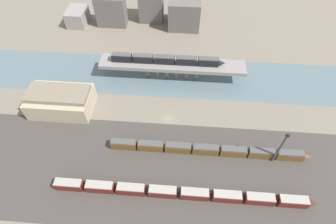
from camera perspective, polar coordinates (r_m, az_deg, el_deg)
ground_plane at (r=108.88m, az=-0.03°, el=-1.39°), size 400.00×400.00×0.00m
railbed_yard at (r=96.05m, az=-1.16°, el=-12.71°), size 280.00×42.00×0.01m
river_water at (r=126.12m, az=0.87°, el=7.76°), size 320.00×27.43×0.01m
bridge at (r=121.70m, az=0.91°, el=10.05°), size 66.42×9.29×8.11m
train_on_bridge at (r=119.68m, az=-0.17°, el=11.32°), size 51.14×2.94×3.80m
train_yard_near at (r=90.73m, az=3.11°, el=-17.21°), size 86.91×3.08×3.90m
train_yard_mid at (r=99.10m, az=8.75°, el=-8.14°), size 74.37×2.79×4.00m
warehouse_building at (r=117.65m, az=-22.31°, el=2.31°), size 25.53×15.62×9.97m
signal_tower at (r=98.42m, az=23.14°, el=-7.29°), size 1.00×0.81×16.93m
city_block_far_left at (r=168.46m, az=-19.11°, el=19.03°), size 10.28×14.03×8.54m
city_block_left at (r=160.44m, az=-12.29°, el=20.70°), size 16.36×8.41×16.74m
city_block_center at (r=161.21m, az=-3.70°, el=22.44°), size 13.32×10.26×19.68m
city_block_right at (r=155.91m, az=3.58°, el=20.59°), size 17.27×14.25×15.84m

